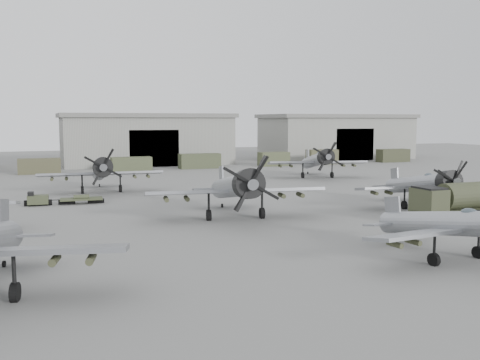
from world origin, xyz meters
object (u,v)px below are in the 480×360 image
object	(u,v)px
aircraft_mid_2	(425,184)
fuel_tanker	(458,199)
aircraft_far_0	(101,171)
aircraft_near_1	(460,225)
aircraft_mid_1	(236,187)
tug_trailer	(55,199)
aircraft_far_1	(318,160)

from	to	relation	value
aircraft_mid_2	fuel_tanker	world-z (taller)	aircraft_mid_2
aircraft_far_0	aircraft_mid_2	bearing A→B (deg)	-35.37
aircraft_near_1	aircraft_mid_1	xyz separation A→B (m)	(-6.77, 15.81, 0.48)
aircraft_mid_2	tug_trailer	size ratio (longest dim) A/B	1.82
tug_trailer	aircraft_mid_1	bearing A→B (deg)	-40.89
tug_trailer	aircraft_far_0	bearing A→B (deg)	57.41
aircraft_mid_2	aircraft_far_1	xyz separation A→B (m)	(3.53, 24.77, 0.24)
aircraft_far_0	aircraft_far_1	distance (m)	28.58
aircraft_near_1	aircraft_mid_2	world-z (taller)	aircraft_mid_2
aircraft_mid_2	tug_trailer	world-z (taller)	aircraft_mid_2
aircraft_near_1	tug_trailer	size ratio (longest dim) A/B	1.74
fuel_tanker	tug_trailer	distance (m)	33.96
fuel_tanker	aircraft_far_0	bearing A→B (deg)	131.20
tug_trailer	aircraft_mid_2	bearing A→B (deg)	-20.83
aircraft_mid_2	tug_trailer	distance (m)	32.56
aircraft_mid_1	aircraft_far_1	xyz separation A→B (m)	(20.40, 23.76, -0.15)
aircraft_far_1	aircraft_near_1	bearing A→B (deg)	-94.13
aircraft_near_1	fuel_tanker	bearing A→B (deg)	40.99
fuel_tanker	aircraft_far_1	bearing A→B (deg)	79.53
aircraft_near_1	aircraft_far_1	world-z (taller)	aircraft_far_1
aircraft_far_0	tug_trailer	distance (m)	8.42
aircraft_far_1	tug_trailer	xyz separation A→B (m)	(-33.08, -11.21, -1.88)
tug_trailer	aircraft_far_1	bearing A→B (deg)	22.53
aircraft_near_1	fuel_tanker	world-z (taller)	aircraft_near_1
aircraft_far_0	aircraft_far_1	bearing A→B (deg)	13.14
aircraft_far_1	aircraft_mid_2	bearing A→B (deg)	-83.23
aircraft_far_0	fuel_tanker	world-z (taller)	aircraft_far_0
aircraft_mid_1	aircraft_far_0	distance (m)	20.69
fuel_tanker	aircraft_mid_1	bearing A→B (deg)	156.55
fuel_tanker	aircraft_mid_2	bearing A→B (deg)	74.53
aircraft_mid_1	aircraft_mid_2	distance (m)	16.91
aircraft_mid_1	tug_trailer	bearing A→B (deg)	143.93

